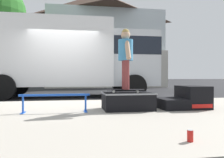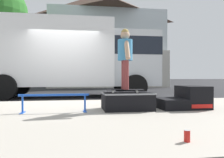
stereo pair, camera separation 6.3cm
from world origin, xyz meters
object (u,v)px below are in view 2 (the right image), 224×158
(kicker_ramp, at_px, (186,99))
(skateboard, at_px, (125,90))
(grind_rail, at_px, (54,99))
(skater_kid, at_px, (125,54))
(soda_can, at_px, (187,136))
(box_truck, at_px, (73,55))
(skate_box, at_px, (127,100))

(kicker_ramp, bearing_deg, skateboard, -179.07)
(kicker_ramp, bearing_deg, grind_rail, -177.27)
(skater_kid, distance_m, soda_can, 2.66)
(kicker_ramp, distance_m, skateboard, 1.40)
(kicker_ramp, height_order, box_truck, box_truck)
(kicker_ramp, relative_size, skateboard, 1.30)
(skateboard, bearing_deg, grind_rail, -175.55)
(grind_rail, distance_m, skateboard, 1.45)
(soda_can, bearing_deg, skater_kid, 93.66)
(skateboard, height_order, skater_kid, skater_kid)
(soda_can, xyz_separation_m, box_truck, (-1.29, 7.24, 1.52))
(skateboard, height_order, box_truck, box_truck)
(skater_kid, bearing_deg, soda_can, -86.34)
(box_truck, bearing_deg, kicker_ramp, -62.42)
(skate_box, relative_size, skateboard, 1.30)
(skate_box, xyz_separation_m, skateboard, (-0.05, -0.02, 0.22))
(skate_box, relative_size, soda_can, 8.27)
(skate_box, height_order, soda_can, skate_box)
(kicker_ramp, xyz_separation_m, skateboard, (-1.38, -0.02, 0.21))
(grind_rail, bearing_deg, skate_box, 5.18)
(grind_rail, bearing_deg, skater_kid, 4.45)
(skate_box, xyz_separation_m, grind_rail, (-1.49, -0.13, 0.07))
(grind_rail, bearing_deg, box_truck, 86.44)
(kicker_ramp, xyz_separation_m, skater_kid, (-1.38, -0.02, 0.98))
(grind_rail, height_order, skater_kid, skater_kid)
(kicker_ramp, bearing_deg, soda_can, -116.75)
(skater_kid, distance_m, box_truck, 4.98)
(grind_rail, distance_m, box_truck, 5.12)
(grind_rail, xyz_separation_m, box_truck, (0.31, 4.94, 1.31))
(skate_box, relative_size, box_truck, 0.15)
(kicker_ramp, height_order, grind_rail, kicker_ramp)
(grind_rail, distance_m, skater_kid, 1.71)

